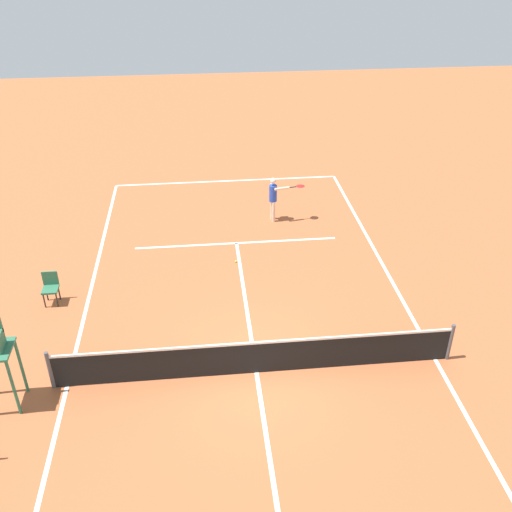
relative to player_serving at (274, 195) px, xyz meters
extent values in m
plane|color=#AD5933|center=(1.49, 7.96, -0.99)|extent=(60.00, 60.00, 0.00)
cube|color=white|center=(1.49, -3.69, -0.98)|extent=(9.10, 0.10, 0.01)
cube|color=white|center=(-3.06, 7.96, -0.98)|extent=(0.10, 23.30, 0.01)
cube|color=white|center=(6.05, 7.96, -0.98)|extent=(0.10, 23.30, 0.01)
cube|color=white|center=(1.49, 1.55, -0.98)|extent=(6.83, 0.10, 0.01)
cube|color=white|center=(1.49, 7.96, -0.98)|extent=(0.10, 12.82, 0.01)
cylinder|color=#4C4C51|center=(-3.36, 7.96, -0.45)|extent=(0.10, 0.10, 1.07)
cylinder|color=#4C4C51|center=(6.35, 7.96, -0.45)|extent=(0.10, 0.10, 1.07)
cube|color=black|center=(1.49, 7.96, -0.53)|extent=(9.70, 0.03, 0.91)
cube|color=white|center=(1.49, 7.96, -0.06)|extent=(9.70, 0.04, 0.06)
cylinder|color=beige|center=(0.07, -0.10, -0.60)|extent=(0.12, 0.12, 0.77)
cylinder|color=beige|center=(0.04, 0.10, -0.60)|extent=(0.12, 0.12, 0.77)
cylinder|color=#2647B7|center=(0.05, 0.00, 0.09)|extent=(0.28, 0.28, 0.61)
sphere|color=beige|center=(0.05, 0.00, 0.57)|extent=(0.22, 0.22, 0.22)
cylinder|color=beige|center=(0.09, -0.18, 0.12)|extent=(0.09, 0.09, 0.54)
cylinder|color=beige|center=(-0.24, 0.14, 0.32)|extent=(0.55, 0.18, 0.09)
cylinder|color=black|center=(-0.64, 0.07, 0.32)|extent=(0.26, 0.08, 0.04)
ellipsoid|color=red|center=(-0.92, 0.02, 0.32)|extent=(0.36, 0.33, 0.04)
sphere|color=#CCE033|center=(1.61, 2.78, -0.95)|extent=(0.07, 0.07, 0.07)
cylinder|color=#2D6B4C|center=(6.93, 8.73, -0.21)|extent=(0.07, 0.07, 1.55)
cylinder|color=#2D6B4C|center=(6.93, 8.03, -0.21)|extent=(0.07, 0.07, 1.55)
cylinder|color=#262626|center=(6.85, 4.64, -0.76)|extent=(0.04, 0.04, 0.45)
cylinder|color=#262626|center=(7.20, 4.64, -0.76)|extent=(0.04, 0.04, 0.45)
cylinder|color=#262626|center=(6.85, 4.29, -0.76)|extent=(0.04, 0.04, 0.45)
cylinder|color=#262626|center=(7.20, 4.29, -0.76)|extent=(0.04, 0.04, 0.45)
cube|color=#2D6B4C|center=(7.03, 4.47, -0.51)|extent=(0.44, 0.44, 0.06)
cube|color=#2D6B4C|center=(7.03, 4.25, -0.26)|extent=(0.44, 0.04, 0.44)
camera|label=1|loc=(2.62, 18.54, 8.80)|focal=40.47mm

